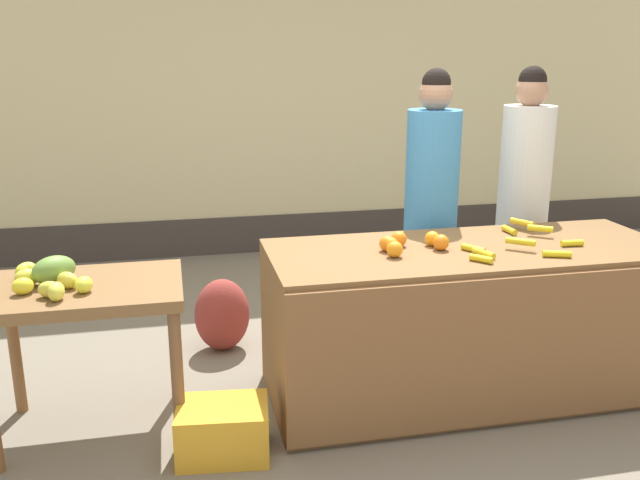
% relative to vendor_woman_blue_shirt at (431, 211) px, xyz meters
% --- Properties ---
extents(ground_plane, '(24.00, 24.00, 0.00)m').
position_rel_vendor_woman_blue_shirt_xyz_m(ground_plane, '(-0.56, -0.67, -0.91)').
color(ground_plane, '#756B5B').
extents(market_wall_back, '(8.76, 0.23, 3.03)m').
position_rel_vendor_woman_blue_shirt_xyz_m(market_wall_back, '(-0.56, 2.50, 0.57)').
color(market_wall_back, beige).
rests_on(market_wall_back, ground).
extents(fruit_stall_counter, '(2.24, 0.88, 0.86)m').
position_rel_vendor_woman_blue_shirt_xyz_m(fruit_stall_counter, '(-0.02, -0.69, -0.48)').
color(fruit_stall_counter, brown).
rests_on(fruit_stall_counter, ground).
extents(side_table_wooden, '(0.95, 0.67, 0.80)m').
position_rel_vendor_woman_blue_shirt_xyz_m(side_table_wooden, '(-2.07, -0.67, -0.23)').
color(side_table_wooden, brown).
rests_on(side_table_wooden, ground).
extents(banana_bunch_pile, '(0.74, 0.68, 0.07)m').
position_rel_vendor_woman_blue_shirt_xyz_m(banana_bunch_pile, '(0.24, -0.71, -0.02)').
color(banana_bunch_pile, yellow).
rests_on(banana_bunch_pile, fruit_stall_counter).
extents(orange_pile, '(0.38, 0.28, 0.09)m').
position_rel_vendor_woman_blue_shirt_xyz_m(orange_pile, '(-0.39, -0.66, -0.01)').
color(orange_pile, orange).
rests_on(orange_pile, fruit_stall_counter).
extents(mango_papaya_pile, '(0.42, 0.48, 0.14)m').
position_rel_vendor_woman_blue_shirt_xyz_m(mango_papaya_pile, '(-2.23, -0.67, -0.06)').
color(mango_papaya_pile, '#D8D846').
rests_on(mango_papaya_pile, side_table_wooden).
extents(vendor_woman_blue_shirt, '(0.34, 0.34, 1.81)m').
position_rel_vendor_woman_blue_shirt_xyz_m(vendor_woman_blue_shirt, '(0.00, 0.00, 0.00)').
color(vendor_woman_blue_shirt, '#33333D').
rests_on(vendor_woman_blue_shirt, ground).
extents(vendor_woman_white_shirt, '(0.34, 0.34, 1.82)m').
position_rel_vendor_woman_blue_shirt_xyz_m(vendor_woman_white_shirt, '(0.69, 0.08, 0.00)').
color(vendor_woman_white_shirt, '#33333D').
rests_on(vendor_woman_white_shirt, ground).
extents(produce_crate, '(0.47, 0.37, 0.26)m').
position_rel_vendor_woman_blue_shirt_xyz_m(produce_crate, '(-1.44, -1.04, -0.78)').
color(produce_crate, gold).
rests_on(produce_crate, ground).
extents(produce_sack, '(0.40, 0.35, 0.48)m').
position_rel_vendor_woman_blue_shirt_xyz_m(produce_sack, '(-1.34, 0.19, -0.67)').
color(produce_sack, maroon).
rests_on(produce_sack, ground).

